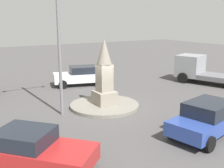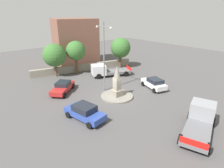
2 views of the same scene
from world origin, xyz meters
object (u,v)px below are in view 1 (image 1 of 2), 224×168
Objects in this scene: monument at (104,76)px; streetlamp at (58,15)px; car_white_far_side at (81,75)px; car_red_parked_left at (29,149)px; truck_grey_near_island at (202,70)px; car_blue_passing at (208,118)px.

streetlamp reaches higher than monument.
car_white_far_side is 0.96× the size of car_red_parked_left.
monument reaches higher than car_white_far_side.
streetlamp is 1.99× the size of car_red_parked_left.
car_blue_passing is at bearing 42.88° from truck_grey_near_island.
car_blue_passing reaches higher than car_white_far_side.
car_white_far_side is at bearing -25.90° from truck_grey_near_island.
streetlamp reaches higher than truck_grey_near_island.
streetlamp is 7.05m from car_red_parked_left.
car_white_far_side is 0.94× the size of car_blue_passing.
monument is 0.86× the size of car_red_parked_left.
streetlamp is 1.42× the size of truck_grey_near_island.
streetlamp is at bearing -0.38° from monument.
truck_grey_near_island is (-8.67, 4.21, 0.26)m from car_white_far_side.
streetlamp is 8.60m from car_blue_passing.
streetlamp is (2.60, -0.02, 3.32)m from monument.
car_blue_passing is (-4.59, 5.78, -4.41)m from streetlamp.
truck_grey_near_island is at bearing -173.28° from streetlamp.
car_red_parked_left is at bearing 21.57° from truck_grey_near_island.
truck_grey_near_island reaches higher than car_blue_passing.
car_blue_passing is 7.60m from car_red_parked_left.
truck_grey_near_island is (-9.77, -1.47, -0.84)m from monument.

